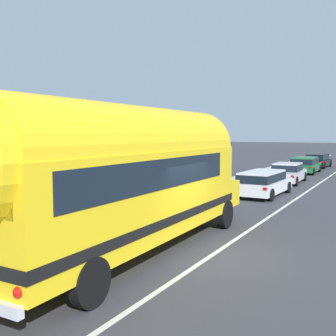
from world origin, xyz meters
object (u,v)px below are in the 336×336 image
(car_second, at_px, (288,172))
(car_fourth, at_px, (318,160))
(car_lead, at_px, (263,181))
(car_third, at_px, (305,164))
(painted_bus, at_px, (122,174))

(car_second, height_order, car_fourth, same)
(car_lead, bearing_deg, car_third, 91.81)
(car_fourth, bearing_deg, painted_bus, -89.60)
(car_third, bearing_deg, painted_bus, -89.46)
(car_second, bearing_deg, car_third, 91.86)
(car_second, height_order, car_third, same)
(painted_bus, bearing_deg, car_fourth, 90.40)
(car_second, relative_size, car_third, 1.01)
(car_lead, distance_m, car_fourth, 20.64)
(car_third, relative_size, car_fourth, 0.98)
(car_third, distance_m, car_fourth, 6.54)
(car_second, distance_m, car_fourth, 14.09)
(car_third, xyz_separation_m, car_fourth, (0.02, 6.54, -0.00))
(painted_bus, height_order, car_second, painted_bus)
(car_lead, relative_size, car_second, 1.01)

